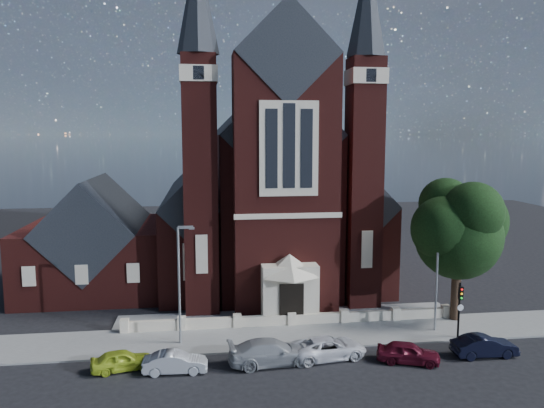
{
  "coord_description": "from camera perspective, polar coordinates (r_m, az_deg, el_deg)",
  "views": [
    {
      "loc": [
        -6.3,
        -30.66,
        14.03
      ],
      "look_at": [
        -0.73,
        12.0,
        8.38
      ],
      "focal_mm": 35.0,
      "sensor_mm": 36.0,
      "label": 1
    }
  ],
  "objects": [
    {
      "name": "ground",
      "position": [
        48.18,
        0.4,
        -9.45
      ],
      "size": [
        120.0,
        120.0,
        0.0
      ],
      "primitive_type": "plane",
      "color": "black",
      "rests_on": "ground"
    },
    {
      "name": "pavement_strip",
      "position": [
        38.38,
        2.61,
        -13.98
      ],
      "size": [
        60.0,
        5.0,
        0.12
      ],
      "primitive_type": "cube",
      "color": "slate",
      "rests_on": "ground"
    },
    {
      "name": "forecourt_paving",
      "position": [
        42.07,
        1.64,
        -12.01
      ],
      "size": [
        26.0,
        3.0,
        0.14
      ],
      "primitive_type": "cube",
      "color": "slate",
      "rests_on": "ground"
    },
    {
      "name": "forecourt_wall",
      "position": [
        40.22,
        2.1,
        -12.95
      ],
      "size": [
        24.0,
        0.4,
        0.9
      ],
      "primitive_type": "cube",
      "color": "beige",
      "rests_on": "ground"
    },
    {
      "name": "church",
      "position": [
        54.29,
        -0.73,
        1.3
      ],
      "size": [
        20.01,
        34.9,
        29.2
      ],
      "color": "#471613",
      "rests_on": "ground"
    },
    {
      "name": "parish_hall",
      "position": [
        50.62,
        -18.39,
        -4.33
      ],
      "size": [
        12.0,
        12.2,
        10.24
      ],
      "color": "#471613",
      "rests_on": "ground"
    },
    {
      "name": "street_tree",
      "position": [
        41.59,
        19.74,
        -2.76
      ],
      "size": [
        6.4,
        6.6,
        10.7
      ],
      "color": "black",
      "rests_on": "ground"
    },
    {
      "name": "street_lamp_left",
      "position": [
        35.96,
        -9.84,
        -7.84
      ],
      "size": [
        1.16,
        0.22,
        8.09
      ],
      "color": "gray",
      "rests_on": "ground"
    },
    {
      "name": "street_lamp_right",
      "position": [
        39.48,
        17.46,
        -6.7
      ],
      "size": [
        1.16,
        0.22,
        8.09
      ],
      "color": "gray",
      "rests_on": "ground"
    },
    {
      "name": "traffic_signal",
      "position": [
        39.05,
        19.55,
        -10.01
      ],
      "size": [
        0.28,
        0.42,
        4.0
      ],
      "color": "black",
      "rests_on": "ground"
    },
    {
      "name": "car_lime_van",
      "position": [
        34.28,
        -15.84,
        -15.85
      ],
      "size": [
        3.87,
        2.25,
        1.24
      ],
      "primitive_type": "imported",
      "rotation": [
        0.0,
        0.0,
        1.8
      ],
      "color": "#A9C126",
      "rests_on": "ground"
    },
    {
      "name": "car_silver_a",
      "position": [
        33.28,
        -10.37,
        -16.41
      ],
      "size": [
        3.82,
        1.41,
        1.25
      ],
      "primitive_type": "imported",
      "rotation": [
        0.0,
        0.0,
        1.55
      ],
      "color": "#A7AAAE",
      "rests_on": "ground"
    },
    {
      "name": "car_silver_b",
      "position": [
        33.79,
        -0.08,
        -15.63
      ],
      "size": [
        5.49,
        2.64,
        1.54
      ],
      "primitive_type": "imported",
      "rotation": [
        0.0,
        0.0,
        1.66
      ],
      "color": "#96999D",
      "rests_on": "ground"
    },
    {
      "name": "car_white_suv",
      "position": [
        34.83,
        6.08,
        -15.12
      ],
      "size": [
        5.12,
        2.91,
        1.35
      ],
      "primitive_type": "imported",
      "rotation": [
        0.0,
        0.0,
        1.71
      ],
      "color": "white",
      "rests_on": "ground"
    },
    {
      "name": "car_dark_red",
      "position": [
        35.05,
        14.44,
        -15.21
      ],
      "size": [
        4.14,
        2.74,
        1.31
      ],
      "primitive_type": "imported",
      "rotation": [
        0.0,
        0.0,
        1.23
      ],
      "color": "#4F0D1C",
      "rests_on": "ground"
    },
    {
      "name": "car_navy",
      "position": [
        37.42,
        21.88,
        -13.99
      ],
      "size": [
        4.11,
        1.45,
        1.35
      ],
      "primitive_type": "imported",
      "rotation": [
        0.0,
        0.0,
        1.57
      ],
      "color": "black",
      "rests_on": "ground"
    }
  ]
}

